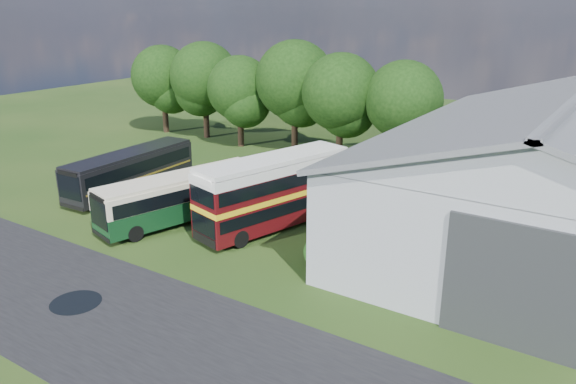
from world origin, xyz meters
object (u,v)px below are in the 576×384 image
Objects in this scene: storage_shed at (571,168)px; bus_maroon_double at (274,192)px; bus_green_single at (181,197)px; bus_dark_single at (131,170)px.

storage_shed reaches higher than bus_maroon_double.
bus_green_single is 1.02× the size of bus_dark_single.
bus_dark_single is at bearing 177.59° from bus_green_single.
bus_green_single is 7.13m from bus_dark_single.
bus_green_single is at bearing -141.33° from bus_maroon_double.
bus_maroon_double reaches higher than bus_dark_single.
bus_green_single is at bearing -154.90° from storage_shed.
storage_shed is at bearing 41.00° from bus_maroon_double.
bus_green_single reaches higher than bus_dark_single.
storage_shed is 27.33m from bus_dark_single.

